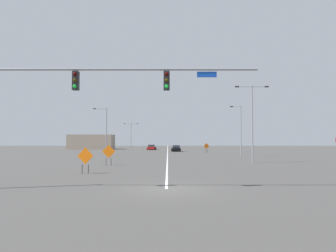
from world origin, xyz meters
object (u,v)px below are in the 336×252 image
street_lamp_mid_left (131,133)px  construction_sign_right_shoulder (85,157)px  street_lamp_near_right (252,117)px  construction_sign_right_lane (109,152)px  street_lamp_far_left (105,129)px  construction_sign_left_lane (206,147)px  car_black_distant (176,148)px  traffic_signal_assembly (77,90)px  car_red_approaching (152,147)px  street_lamp_mid_right (240,129)px

street_lamp_mid_left → construction_sign_right_shoulder: size_ratio=3.41×
street_lamp_near_right → construction_sign_right_lane: street_lamp_near_right is taller
construction_sign_right_shoulder → street_lamp_far_left: bearing=98.3°
construction_sign_left_lane → car_black_distant: size_ratio=0.47×
traffic_signal_assembly → construction_sign_right_lane: (-1.12, 14.91, -4.10)m
car_black_distant → street_lamp_near_right: bearing=-76.3°
construction_sign_left_lane → construction_sign_right_lane: 32.30m
street_lamp_far_left → car_black_distant: street_lamp_far_left is taller
street_lamp_mid_left → construction_sign_right_lane: size_ratio=3.31×
traffic_signal_assembly → car_black_distant: traffic_signal_assembly is taller
street_lamp_mid_left → construction_sign_left_lane: street_lamp_mid_left is taller
construction_sign_right_lane → car_red_approaching: (1.97, 46.67, -0.74)m
street_lamp_mid_left → traffic_signal_assembly: bearing=-85.7°
street_lamp_far_left → car_black_distant: bearing=54.9°
street_lamp_mid_left → construction_sign_right_shoulder: street_lamp_mid_left is taller
street_lamp_mid_right → construction_sign_left_lane: street_lamp_mid_right is taller
traffic_signal_assembly → street_lamp_near_right: 23.65m
construction_sign_right_lane → car_black_distant: construction_sign_right_lane is taller
traffic_signal_assembly → street_lamp_mid_left: (-5.04, 66.35, -1.16)m
construction_sign_right_lane → car_black_distant: bearing=77.7°
street_lamp_near_right → street_lamp_mid_right: (1.21, 11.13, -0.97)m
car_black_distant → construction_sign_right_lane: bearing=-102.3°
street_lamp_mid_left → street_lamp_mid_right: (21.08, -36.80, 0.03)m
street_lamp_mid_right → car_black_distant: street_lamp_mid_right is taller
car_black_distant → car_red_approaching: 12.00m
construction_sign_left_lane → street_lamp_mid_right: bearing=-77.2°
traffic_signal_assembly → construction_sign_right_shoulder: size_ratio=7.39×
street_lamp_far_left → car_red_approaching: size_ratio=1.73×
street_lamp_near_right → street_lamp_mid_left: size_ratio=1.27×
car_red_approaching → street_lamp_far_left: bearing=-102.6°
street_lamp_far_left → car_black_distant: size_ratio=1.92×
construction_sign_left_lane → car_red_approaching: 21.14m
traffic_signal_assembly → street_lamp_far_left: street_lamp_far_left is taller
traffic_signal_assembly → car_red_approaching: size_ratio=3.35×
traffic_signal_assembly → street_lamp_near_right: bearing=51.2°
street_lamp_mid_left → car_black_distant: bearing=-52.0°
street_lamp_mid_right → construction_sign_left_lane: size_ratio=4.05×
street_lamp_near_right → construction_sign_right_shoulder: (-16.36, -10.93, -3.98)m
street_lamp_mid_left → car_red_approaching: bearing=-39.0°
street_lamp_far_left → construction_sign_right_lane: bearing=-77.3°
construction_sign_left_lane → traffic_signal_assembly: bearing=-106.1°
traffic_signal_assembly → street_lamp_far_left: bearing=99.0°
street_lamp_mid_right → car_red_approaching: 35.64m
construction_sign_right_shoulder → construction_sign_right_lane: (0.41, 7.42, 0.04)m
construction_sign_left_lane → street_lamp_far_left: bearing=-150.5°
street_lamp_mid_right → construction_sign_left_lane: 15.23m
street_lamp_mid_right → car_red_approaching: street_lamp_mid_right is taller
construction_sign_left_lane → construction_sign_right_shoulder: construction_sign_right_shoulder is taller
street_lamp_far_left → construction_sign_right_shoulder: size_ratio=3.83×
traffic_signal_assembly → street_lamp_mid_right: size_ratio=1.95×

